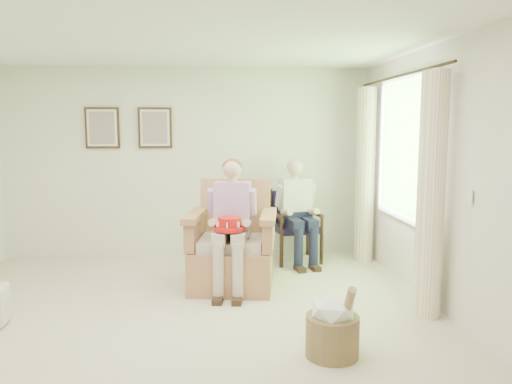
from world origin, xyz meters
TOP-DOWN VIEW (x-y plane):
  - floor at (0.00, 0.00)m, footprint 5.50×5.50m
  - back_wall at (0.00, 2.75)m, footprint 5.00×0.04m
  - front_wall at (0.00, -2.75)m, footprint 5.00×0.04m
  - right_wall at (2.50, 0.00)m, footprint 0.04×5.50m
  - ceiling at (0.00, 0.00)m, footprint 5.00×5.50m
  - window at (2.46, 1.20)m, footprint 0.13×2.50m
  - curtain_left at (2.33, 0.22)m, footprint 0.34×0.34m
  - curtain_right at (2.33, 2.18)m, footprint 0.34×0.34m
  - framed_print_left at (-1.15, 2.71)m, footprint 0.45×0.05m
  - framed_print_right at (-0.45, 2.71)m, footprint 0.45×0.05m
  - wicker_armchair at (0.51, 1.27)m, footprint 0.93×0.92m
  - wood_armchair at (1.41, 2.33)m, footprint 0.60×0.57m
  - person_wicker at (0.51, 1.11)m, footprint 0.40×0.63m
  - person_dark at (1.41, 2.18)m, footprint 0.40×0.63m
  - red_hat at (0.47, 0.91)m, footprint 0.32×0.32m
  - hatbox at (1.21, -0.56)m, footprint 0.53×0.53m

SIDE VIEW (x-z plane):
  - floor at x=0.00m, z-range 0.00..0.00m
  - hatbox at x=1.21m, z-range -0.07..0.55m
  - wicker_armchair at x=0.51m, z-range -0.22..0.97m
  - wood_armchair at x=1.41m, z-range 0.04..0.97m
  - red_hat at x=0.47m, z-range 0.70..0.84m
  - person_dark at x=1.41m, z-range 0.11..1.45m
  - person_wicker at x=0.51m, z-range 0.14..1.56m
  - curtain_left at x=2.33m, z-range 0.00..2.30m
  - curtain_right at x=2.33m, z-range 0.00..2.30m
  - back_wall at x=0.00m, z-range 0.00..2.60m
  - front_wall at x=0.00m, z-range 0.00..2.60m
  - right_wall at x=2.50m, z-range 0.00..2.60m
  - window at x=2.46m, z-range 0.77..2.40m
  - framed_print_left at x=-1.15m, z-range 1.51..2.06m
  - framed_print_right at x=-0.45m, z-range 1.51..2.06m
  - ceiling at x=0.00m, z-range 2.59..2.61m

